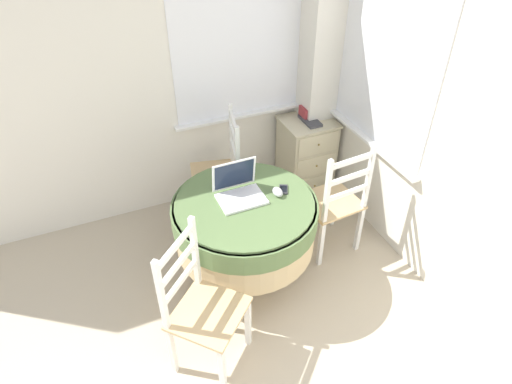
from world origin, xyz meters
TOP-DOWN VIEW (x-y plane):
  - corner_room_shell at (1.05, 1.90)m, footprint 4.11×4.90m
  - round_dining_table at (0.62, 1.93)m, footprint 1.02×1.02m
  - laptop at (0.61, 2.01)m, footprint 0.32×0.27m
  - computer_mouse at (0.86, 1.92)m, footprint 0.07×0.10m
  - cell_phone at (0.93, 1.95)m, footprint 0.10×0.12m
  - dining_chair_near_back_window at (0.70, 2.67)m, footprint 0.48×0.50m
  - dining_chair_near_right_window at (1.37, 1.94)m, footprint 0.45×0.43m
  - dining_chair_camera_near at (0.12, 1.39)m, footprint 0.58×0.58m
  - corner_cabinet at (1.59, 2.80)m, footprint 0.47×0.43m
  - storage_box at (1.64, 2.85)m, footprint 0.18×0.12m
  - book_on_cabinet at (1.59, 2.78)m, footprint 0.12×0.25m

SIDE VIEW (x-z plane):
  - corner_cabinet at x=1.59m, z-range 0.00..0.70m
  - dining_chair_near_back_window at x=0.70m, z-range -0.03..0.97m
  - dining_chair_near_right_window at x=1.37m, z-range -0.03..0.97m
  - dining_chair_camera_near at x=0.12m, z-range -0.03..0.97m
  - round_dining_table at x=0.62m, z-range 0.19..0.91m
  - book_on_cabinet at x=1.59m, z-range 0.70..0.72m
  - cell_phone at x=0.93m, z-range 0.72..0.73m
  - computer_mouse at x=0.86m, z-range 0.72..0.77m
  - storage_box at x=1.64m, z-range 0.70..0.81m
  - laptop at x=0.61m, z-range 0.65..0.90m
  - corner_room_shell at x=1.05m, z-range 0.00..2.55m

